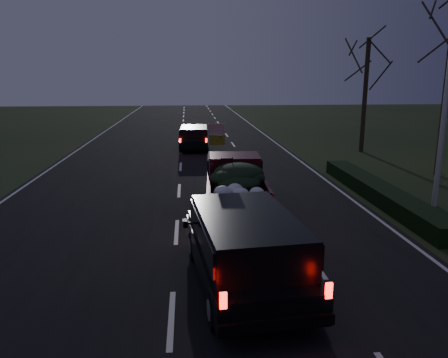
{
  "coord_description": "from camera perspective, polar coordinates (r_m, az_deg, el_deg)",
  "views": [
    {
      "loc": [
        0.38,
        -12.85,
        4.71
      ],
      "look_at": [
        1.61,
        1.54,
        1.3
      ],
      "focal_mm": 35.0,
      "sensor_mm": 36.0,
      "label": 1
    }
  ],
  "objects": [
    {
      "name": "ground",
      "position": [
        13.69,
        -6.21,
        -6.92
      ],
      "size": [
        120.0,
        120.0,
        0.0
      ],
      "primitive_type": "plane",
      "color": "black",
      "rests_on": "ground"
    },
    {
      "name": "rear_suv",
      "position": [
        9.83,
        2.8,
        -8.32
      ],
      "size": [
        2.68,
        5.22,
        1.45
      ],
      "rotation": [
        0.0,
        0.0,
        0.1
      ],
      "color": "black",
      "rests_on": "ground"
    },
    {
      "name": "hedge_row",
      "position": [
        18.04,
        19.6,
        -1.65
      ],
      "size": [
        1.0,
        10.0,
        0.6
      ],
      "primitive_type": "cube",
      "color": "black",
      "rests_on": "ground"
    },
    {
      "name": "lead_suv",
      "position": [
        28.74,
        -3.94,
        5.69
      ],
      "size": [
        1.95,
        4.32,
        1.22
      ],
      "rotation": [
        0.0,
        0.0,
        -0.04
      ],
      "color": "black",
      "rests_on": "ground"
    },
    {
      "name": "bare_tree_far",
      "position": [
        29.06,
        18.17,
        13.67
      ],
      "size": [
        3.6,
        3.6,
        7.0
      ],
      "color": "black",
      "rests_on": "ground"
    },
    {
      "name": "pickup_truck",
      "position": [
        15.6,
        1.49,
        -0.32
      ],
      "size": [
        2.32,
        5.41,
        2.78
      ],
      "rotation": [
        0.0,
        0.0,
        -0.05
      ],
      "color": "#3D0811",
      "rests_on": "ground"
    },
    {
      "name": "road_asphalt",
      "position": [
        13.69,
        -6.21,
        -6.88
      ],
      "size": [
        14.0,
        120.0,
        0.02
      ],
      "primitive_type": "cube",
      "color": "black",
      "rests_on": "ground"
    }
  ]
}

